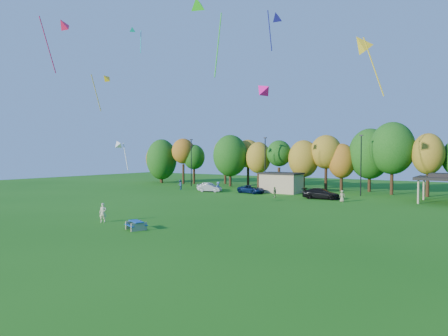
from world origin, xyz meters
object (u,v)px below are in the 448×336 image
Objects in this scene: kite_flyer at (103,213)px; car_d at (321,194)px; car_a at (209,186)px; car_b at (210,188)px; car_c at (251,189)px; picnic_table at (136,225)px.

car_d is (9.99, 29.29, -0.14)m from kite_flyer.
car_b is at bearing -137.58° from car_a.
car_c is 0.90× the size of car_d.
car_a is at bearing 75.63° from kite_flyer.
car_a is at bearing 101.31° from car_c.
car_c is 12.14m from car_d.
kite_flyer is 30.67m from car_b.
car_b is 0.84× the size of car_c.
car_d is (20.39, -1.68, 0.00)m from car_a.
kite_flyer is 30.95m from car_d.
car_c is at bearing 60.86° from kite_flyer.
car_c is at bearing -88.42° from car_a.
car_c is (6.95, 1.58, 0.00)m from car_b.
car_b is at bearing 114.55° from car_c.
car_a is (-10.39, 30.96, -0.14)m from kite_flyer.
kite_flyer is 0.41× the size of car_a.
car_d is at bearing -92.68° from car_a.
car_d is (18.99, -0.03, 0.11)m from car_b.
kite_flyer is at bearing -159.42° from car_a.
car_d is at bearing 103.65° from picnic_table.
picnic_table is 33.39m from car_b.
kite_flyer reaches higher than car_d.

